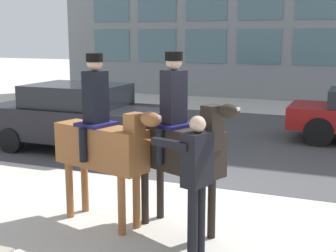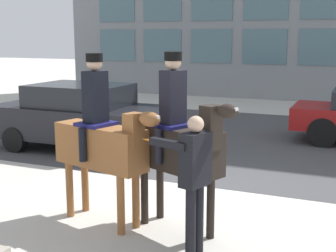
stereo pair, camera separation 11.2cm
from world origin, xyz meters
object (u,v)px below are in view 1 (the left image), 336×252
mounted_horse_lead (102,141)px  mounted_horse_companion (179,143)px  pedestrian_bystander (196,175)px  street_car_near_lane (81,117)px

mounted_horse_lead → mounted_horse_companion: bearing=22.0°
mounted_horse_lead → pedestrian_bystander: size_ratio=1.39×
mounted_horse_lead → pedestrian_bystander: bearing=-2.3°
mounted_horse_companion → street_car_near_lane: size_ratio=0.57×
mounted_horse_companion → street_car_near_lane: mounted_horse_companion is taller
mounted_horse_companion → pedestrian_bystander: bearing=-30.8°
street_car_near_lane → pedestrian_bystander: bearing=-44.4°
pedestrian_bystander → street_car_near_lane: size_ratio=0.40×
mounted_horse_lead → street_car_near_lane: bearing=141.5°
mounted_horse_lead → pedestrian_bystander: 1.67m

